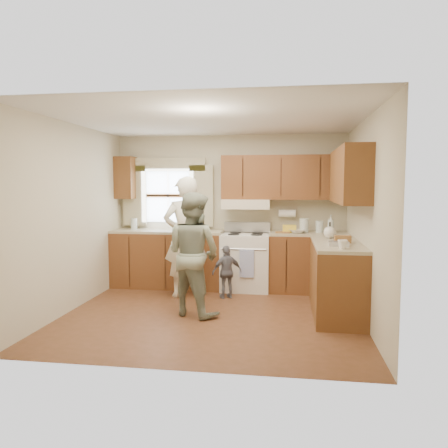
% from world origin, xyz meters
% --- Properties ---
extents(room, '(3.80, 3.80, 3.80)m').
position_xyz_m(room, '(0.00, 0.00, 1.25)').
color(room, '#513119').
rests_on(room, ground).
extents(kitchen_fixtures, '(3.80, 2.25, 2.15)m').
position_xyz_m(kitchen_fixtures, '(0.61, 1.08, 0.84)').
color(kitchen_fixtures, '#46270F').
rests_on(kitchen_fixtures, ground).
extents(stove, '(0.76, 0.67, 1.07)m').
position_xyz_m(stove, '(0.30, 1.44, 0.47)').
color(stove, silver).
rests_on(stove, ground).
extents(woman_left, '(0.77, 0.63, 1.81)m').
position_xyz_m(woman_left, '(-0.55, 0.85, 0.90)').
color(woman_left, white).
rests_on(woman_left, ground).
extents(woman_right, '(0.96, 0.89, 1.59)m').
position_xyz_m(woman_right, '(-0.24, -0.01, 0.80)').
color(woman_right, '#25422C').
rests_on(woman_right, ground).
extents(child, '(0.50, 0.38, 0.79)m').
position_xyz_m(child, '(0.08, 0.85, 0.39)').
color(child, slate).
rests_on(child, ground).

